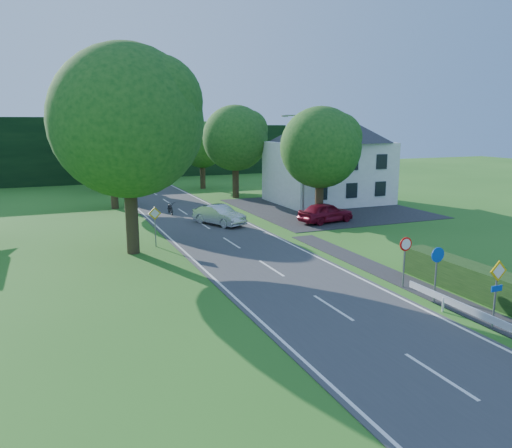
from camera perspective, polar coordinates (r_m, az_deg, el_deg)
name	(u,v)px	position (r m, az deg, el deg)	size (l,w,h in m)	color
road	(256,259)	(27.46, 0.03, -4.02)	(7.00, 80.00, 0.04)	#3C3C3F
parking_pad	(325,208)	(44.12, 7.90, 1.81)	(14.00, 16.00, 0.04)	#242426
line_edge_left	(199,265)	(26.41, -6.51, -4.67)	(0.12, 80.00, 0.01)	white
line_edge_right	(308,253)	(28.82, 6.01, -3.28)	(0.12, 80.00, 0.01)	white
line_centre	(256,259)	(27.45, 0.03, -3.97)	(0.12, 80.00, 0.01)	white
tree_main	(128,151)	(28.75, -14.37, 8.06)	(9.40, 9.40, 11.64)	#164916
tree_left_far	(112,159)	(44.81, -16.09, 7.13)	(7.00, 7.00, 8.58)	#164916
tree_right_far	(235,152)	(49.57, -2.37, 8.24)	(7.40, 7.40, 9.09)	#164916
tree_left_back	(103,154)	(56.78, -17.05, 7.65)	(6.60, 6.60, 8.07)	#164916
tree_right_back	(202,155)	(56.88, -6.16, 7.83)	(6.20, 6.20, 7.56)	#164916
tree_right_mid	(320,165)	(37.55, 7.34, 6.71)	(7.00, 7.00, 8.58)	#164916
treeline_right	(184,150)	(72.82, -8.28, 8.35)	(30.00, 5.00, 7.00)	black
house_white	(329,155)	(47.20, 8.29, 7.79)	(10.60, 8.40, 8.60)	silver
streetlight	(302,161)	(39.07, 5.31, 7.20)	(2.03, 0.18, 8.00)	slate
sign_priority_right	(497,282)	(19.89, 25.85, -5.96)	(0.78, 0.09, 2.59)	slate
sign_roundabout	(437,264)	(21.91, 19.97, -4.28)	(0.64, 0.08, 2.37)	slate
sign_speed_limit	(405,250)	(23.33, 16.69, -2.88)	(0.64, 0.11, 2.37)	slate
sign_priority_left	(155,219)	(30.46, -11.48, 0.58)	(0.78, 0.09, 2.44)	slate
moving_car	(219,215)	(36.49, -4.24, 1.04)	(1.51, 4.34, 1.43)	silver
motorcycle	(170,208)	(41.23, -9.76, 1.83)	(0.68, 1.96, 1.03)	black
parked_car_red	(326,212)	(37.63, 7.97, 1.33)	(1.77, 4.40, 1.50)	maroon
parked_car_silver_a	(312,196)	(46.06, 6.39, 3.20)	(1.53, 4.39, 1.45)	silver
parked_car_silver_b	(363,195)	(47.34, 12.17, 3.22)	(2.36, 5.12, 1.42)	silver
parasol	(326,194)	(45.17, 8.05, 3.41)	(2.29, 2.33, 2.10)	red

